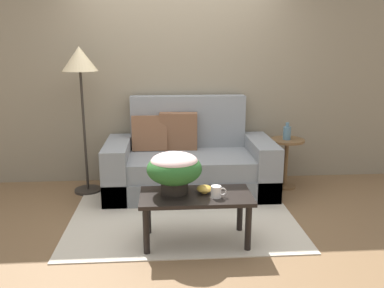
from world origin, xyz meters
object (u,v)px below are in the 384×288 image
object	(u,v)px
floor_lamp	(80,70)
potted_plant	(174,168)
table_vase	(287,133)
coffee_table	(196,202)
couch	(189,164)
side_table	(286,154)
snack_bowl	(204,189)
coffee_mug	(217,192)

from	to	relation	value
floor_lamp	potted_plant	bearing A→B (deg)	-51.92
potted_plant	table_vase	world-z (taller)	table_vase
coffee_table	potted_plant	world-z (taller)	potted_plant
couch	side_table	world-z (taller)	couch
couch	table_vase	distance (m)	1.23
coffee_table	floor_lamp	size ratio (longest dim) A/B	0.57
potted_plant	snack_bowl	distance (m)	0.32
coffee_table	snack_bowl	xyz separation A→B (m)	(0.08, 0.03, 0.11)
couch	snack_bowl	size ratio (longest dim) A/B	14.17
coffee_table	potted_plant	bearing A→B (deg)	159.45
coffee_table	potted_plant	distance (m)	0.35
floor_lamp	coffee_mug	xyz separation A→B (m)	(1.36, -1.43, -0.94)
couch	side_table	size ratio (longest dim) A/B	3.21
side_table	potted_plant	distance (m)	1.90
coffee_table	side_table	xyz separation A→B (m)	(1.21, 1.34, 0.04)
coffee_table	side_table	bearing A→B (deg)	47.81
floor_lamp	potted_plant	xyz separation A→B (m)	(1.01, -1.29, -0.77)
couch	coffee_mug	xyz separation A→B (m)	(0.15, -1.38, 0.17)
couch	floor_lamp	distance (m)	1.65
table_vase	floor_lamp	bearing A→B (deg)	179.22
coffee_table	potted_plant	xyz separation A→B (m)	(-0.18, 0.07, 0.29)
couch	snack_bowl	bearing A→B (deg)	-87.50
potted_plant	snack_bowl	bearing A→B (deg)	-7.43
side_table	coffee_mug	bearing A→B (deg)	-126.40
floor_lamp	snack_bowl	xyz separation A→B (m)	(1.27, -1.32, -0.95)
couch	snack_bowl	xyz separation A→B (m)	(0.06, -1.27, 0.16)
coffee_mug	snack_bowl	size ratio (longest dim) A/B	0.98
coffee_table	table_vase	bearing A→B (deg)	47.82
couch	coffee_table	bearing A→B (deg)	-90.92
side_table	floor_lamp	distance (m)	2.61
floor_lamp	couch	bearing A→B (deg)	-2.29
coffee_mug	snack_bowl	world-z (taller)	coffee_mug
potted_plant	table_vase	distance (m)	1.87
potted_plant	coffee_table	bearing A→B (deg)	-20.55
floor_lamp	side_table	bearing A→B (deg)	-0.47
side_table	snack_bowl	world-z (taller)	side_table
coffee_mug	potted_plant	bearing A→B (deg)	157.49
snack_bowl	table_vase	world-z (taller)	table_vase
coffee_table	snack_bowl	world-z (taller)	snack_bowl
couch	coffee_mug	size ratio (longest dim) A/B	14.48
table_vase	side_table	bearing A→B (deg)	47.23
side_table	potted_plant	xyz separation A→B (m)	(-1.39, -1.27, 0.25)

